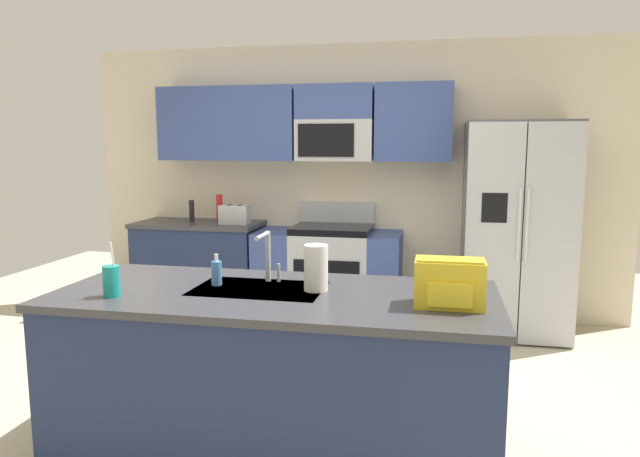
% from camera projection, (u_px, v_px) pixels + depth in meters
% --- Properties ---
extents(ground_plane, '(9.00, 9.00, 0.00)m').
position_uv_depth(ground_plane, '(300.00, 401.00, 3.73)').
color(ground_plane, beige).
rests_on(ground_plane, ground).
extents(kitchen_wall_unit, '(5.20, 0.43, 2.60)m').
position_uv_depth(kitchen_wall_unit, '(336.00, 163.00, 5.56)').
color(kitchen_wall_unit, beige).
rests_on(kitchen_wall_unit, ground).
extents(back_counter, '(1.22, 0.63, 0.90)m').
position_uv_depth(back_counter, '(200.00, 267.00, 5.70)').
color(back_counter, '#1E2A4D').
rests_on(back_counter, ground).
extents(range_oven, '(1.36, 0.61, 1.10)m').
position_uv_depth(range_oven, '(328.00, 273.00, 5.44)').
color(range_oven, '#B7BABF').
rests_on(range_oven, ground).
extents(refrigerator, '(0.90, 0.76, 1.85)m').
position_uv_depth(refrigerator, '(516.00, 229.00, 4.97)').
color(refrigerator, '#4C4F54').
rests_on(refrigerator, ground).
extents(island_counter, '(2.27, 0.97, 0.90)m').
position_uv_depth(island_counter, '(275.00, 374.00, 3.02)').
color(island_counter, '#1E2A4D').
rests_on(island_counter, ground).
extents(toaster, '(0.28, 0.16, 0.18)m').
position_uv_depth(toaster, '(235.00, 214.00, 5.49)').
color(toaster, '#B7BABF').
rests_on(toaster, back_counter).
extents(pepper_mill, '(0.05, 0.05, 0.21)m').
position_uv_depth(pepper_mill, '(192.00, 211.00, 5.63)').
color(pepper_mill, black).
rests_on(pepper_mill, back_counter).
extents(bottle_red, '(0.06, 0.06, 0.27)m').
position_uv_depth(bottle_red, '(220.00, 208.00, 5.62)').
color(bottle_red, red).
rests_on(bottle_red, back_counter).
extents(sink_faucet, '(0.08, 0.21, 0.28)m').
position_uv_depth(sink_faucet, '(267.00, 252.00, 3.14)').
color(sink_faucet, '#B7BABF').
rests_on(sink_faucet, island_counter).
extents(drink_cup_teal, '(0.08, 0.08, 0.28)m').
position_uv_depth(drink_cup_teal, '(112.00, 281.00, 2.86)').
color(drink_cup_teal, teal).
rests_on(drink_cup_teal, island_counter).
extents(soap_dispenser, '(0.06, 0.06, 0.17)m').
position_uv_depth(soap_dispenser, '(217.00, 273.00, 3.09)').
color(soap_dispenser, '#4C8CD8').
rests_on(soap_dispenser, island_counter).
extents(paper_towel_roll, '(0.12, 0.12, 0.24)m').
position_uv_depth(paper_towel_roll, '(316.00, 268.00, 2.97)').
color(paper_towel_roll, white).
rests_on(paper_towel_roll, island_counter).
extents(backpack, '(0.32, 0.22, 0.23)m').
position_uv_depth(backpack, '(450.00, 282.00, 2.68)').
color(backpack, yellow).
rests_on(backpack, island_counter).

